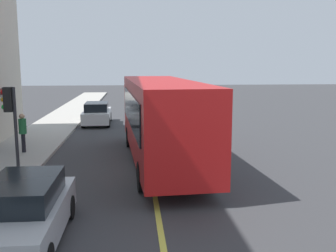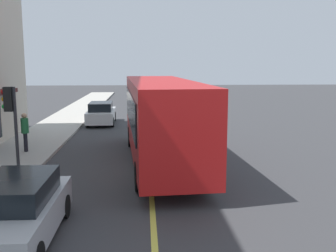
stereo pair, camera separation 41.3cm
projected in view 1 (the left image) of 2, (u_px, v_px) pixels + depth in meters
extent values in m
plane|color=#38383A|center=(151.00, 170.00, 15.49)|extent=(120.00, 120.00, 0.00)
cube|color=#D8D14C|center=(151.00, 170.00, 15.49)|extent=(36.00, 0.16, 0.01)
cube|color=red|center=(161.00, 117.00, 16.21)|extent=(11.15, 3.26, 3.00)
cube|color=black|center=(147.00, 97.00, 21.47)|extent=(0.27, 2.10, 1.80)
cube|color=black|center=(131.00, 109.00, 15.67)|extent=(8.78, 0.67, 1.32)
cube|color=black|center=(192.00, 108.00, 16.06)|extent=(8.78, 0.67, 1.32)
cube|color=#0CF259|center=(147.00, 81.00, 21.40)|extent=(0.21, 1.90, 0.36)
cube|color=#2D2D33|center=(147.00, 125.00, 21.83)|extent=(0.33, 2.41, 0.40)
cylinder|color=black|center=(129.00, 137.00, 19.71)|extent=(1.02, 0.37, 1.00)
cylinder|color=black|center=(173.00, 136.00, 20.06)|extent=(1.02, 0.37, 1.00)
cylinder|color=black|center=(142.00, 177.00, 12.85)|extent=(1.02, 0.37, 1.00)
cylinder|color=black|center=(209.00, 174.00, 13.20)|extent=(1.02, 0.37, 1.00)
cylinder|color=#2D2D33|center=(16.00, 131.00, 14.32)|extent=(0.12, 0.12, 3.20)
cube|color=black|center=(8.00, 100.00, 14.12)|extent=(0.30, 0.30, 0.90)
sphere|color=red|center=(3.00, 92.00, 14.06)|extent=(0.18, 0.18, 0.18)
sphere|color=orange|center=(4.00, 100.00, 14.10)|extent=(0.18, 0.18, 0.18)
sphere|color=green|center=(4.00, 107.00, 14.14)|extent=(0.18, 0.18, 0.18)
cube|color=#B7BABF|center=(23.00, 219.00, 9.10)|extent=(4.30, 1.81, 0.75)
cube|color=black|center=(23.00, 191.00, 9.14)|extent=(2.41, 1.52, 0.55)
cylinder|color=black|center=(69.00, 207.00, 10.61)|extent=(0.64, 0.22, 0.64)
cylinder|color=black|center=(7.00, 209.00, 10.47)|extent=(0.64, 0.22, 0.64)
cube|color=white|center=(97.00, 116.00, 26.99)|extent=(4.34, 1.91, 0.75)
cube|color=black|center=(97.00, 107.00, 26.74)|extent=(2.45, 1.57, 0.55)
cylinder|color=black|center=(87.00, 117.00, 28.34)|extent=(0.65, 0.24, 0.64)
cylinder|color=black|center=(110.00, 117.00, 28.52)|extent=(0.65, 0.24, 0.64)
cylinder|color=black|center=(83.00, 123.00, 25.55)|extent=(0.65, 0.24, 0.64)
cylinder|color=black|center=(108.00, 122.00, 25.74)|extent=(0.65, 0.24, 0.64)
cylinder|color=black|center=(24.00, 143.00, 17.84)|extent=(0.18, 0.18, 0.87)
cylinder|color=#26723F|center=(23.00, 126.00, 17.72)|extent=(0.34, 0.34, 0.69)
sphere|color=tan|center=(22.00, 116.00, 17.65)|extent=(0.24, 0.24, 0.24)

